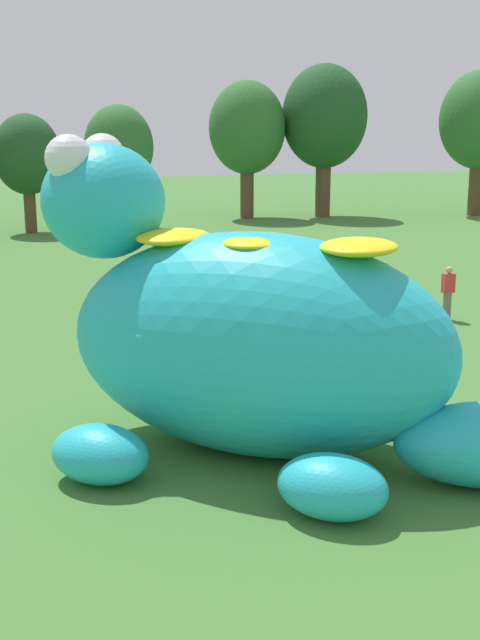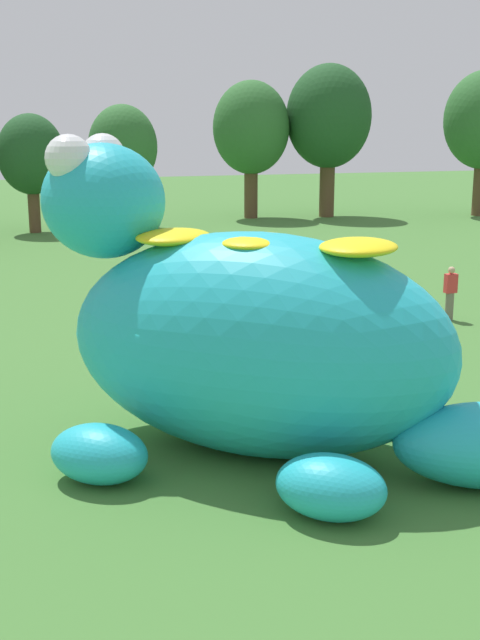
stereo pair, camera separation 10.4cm
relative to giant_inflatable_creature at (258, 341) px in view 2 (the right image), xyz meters
name	(u,v)px [view 2 (the right image)]	position (x,y,z in m)	size (l,w,h in m)	color
ground_plane	(190,437)	(-1.07, 0.97, -2.14)	(160.00, 160.00, 0.00)	#427533
giant_inflatable_creature	(258,341)	(0.00, 0.00, 0.00)	(10.94, 8.16, 5.86)	#23B2C6
tree_centre	(31,155)	(-1.65, 33.99, 2.18)	(3.73, 3.73, 6.62)	brown
tree_centre_right	(123,148)	(3.65, 34.66, 2.54)	(4.03, 4.03, 7.16)	brown
tree_mid_right	(251,129)	(12.42, 37.16, 3.59)	(4.94, 4.94, 8.77)	brown
tree_right	(329,117)	(17.46, 36.33, 4.29)	(5.54, 5.54, 9.84)	brown
spectator_near_inflatable	(161,254)	(2.29, 18.59, -1.29)	(0.38, 0.26, 1.71)	black
spectator_mid_field	(450,294)	(9.20, 8.06, -1.29)	(0.38, 0.26, 1.71)	#726656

